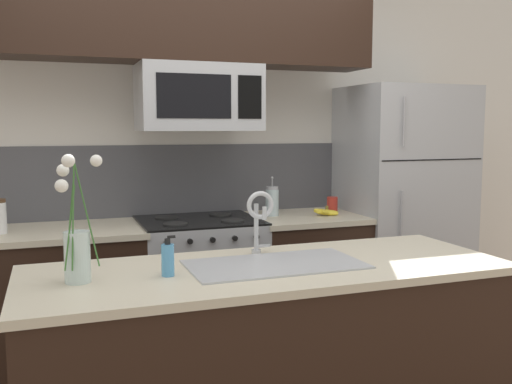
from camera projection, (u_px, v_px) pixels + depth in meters
rear_partition at (226, 157)px, 4.06m from camera, size 5.20×0.10×2.60m
splash_band at (187, 180)px, 3.92m from camera, size 3.50×0.01×0.48m
back_counter_left at (56, 305)px, 3.40m from camera, size 1.04×0.65×0.91m
back_counter_right at (304, 280)px, 3.95m from camera, size 0.76×0.65×0.91m
stove_range at (200, 289)px, 3.70m from camera, size 0.76×0.64×0.93m
microwave at (199, 98)px, 3.54m from camera, size 0.74×0.40×0.41m
upper_cabinet_band at (176, 12)px, 3.41m from camera, size 2.50×0.34×0.60m
refrigerator at (400, 211)px, 4.18m from camera, size 0.83×0.74×1.79m
banana_bunch at (327, 212)px, 3.88m from camera, size 0.19×0.12×0.08m
french_press at (272, 201)px, 3.87m from camera, size 0.09×0.09×0.27m
coffee_tin at (332, 205)px, 4.02m from camera, size 0.08×0.08×0.11m
island_counter at (270, 366)px, 2.53m from camera, size 2.10×0.77×0.91m
kitchen_sink at (275, 280)px, 2.49m from camera, size 0.76×0.41×0.16m
sink_faucet at (259, 214)px, 2.65m from camera, size 0.14×0.14×0.31m
dish_soap_bottle at (168, 259)px, 2.30m from camera, size 0.06×0.05×0.16m
flower_vase at (77, 247)px, 2.19m from camera, size 0.18×0.20×0.50m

